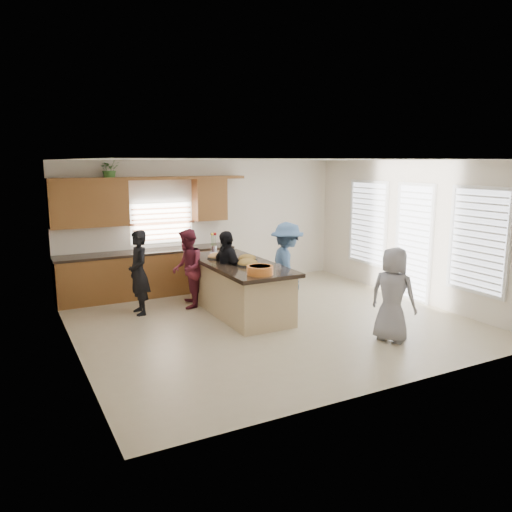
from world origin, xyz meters
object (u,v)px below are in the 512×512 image
woman_right_back (287,267)px  woman_left_front (226,272)px  woman_left_mid (188,268)px  island (239,289)px  woman_left_back (139,273)px  woman_right_front (393,295)px  salad_bowl (260,270)px

woman_right_back → woman_left_front: bearing=84.8°
woman_left_mid → island: bearing=62.6°
woman_left_back → woman_left_front: size_ratio=1.01×
woman_left_mid → woman_left_front: bearing=55.7°
woman_right_back → woman_right_front: 2.24m
woman_left_front → woman_right_back: 1.13m
salad_bowl → woman_left_mid: 1.95m
island → woman_left_front: bearing=158.9°
woman_left_back → woman_right_front: (3.12, -3.22, -0.03)m
woman_left_back → woman_left_mid: bearing=88.2°
salad_bowl → woman_left_back: (-1.53, 1.82, -0.25)m
salad_bowl → woman_right_front: bearing=-41.4°
salad_bowl → woman_left_back: size_ratio=0.28×
salad_bowl → woman_left_mid: (-0.59, 1.83, -0.27)m
woman_left_front → woman_right_front: 3.04m
woman_left_mid → woman_left_front: size_ratio=0.98×
island → woman_left_back: size_ratio=1.74×
island → woman_right_front: 2.87m
woman_left_front → island: bearing=62.0°
woman_right_back → island: bearing=85.2°
salad_bowl → woman_left_front: woman_left_front is taller
woman_left_front → woman_right_back: size_ratio=0.92×
island → woman_right_back: size_ratio=1.62×
woman_right_back → woman_left_back: bearing=81.2°
woman_right_front → salad_bowl: bearing=24.1°
salad_bowl → woman_left_mid: bearing=108.0°
woman_left_front → woman_right_front: bearing=26.9°
woman_left_back → woman_right_front: 4.49m
island → woman_left_back: woman_left_back is taller
island → woman_left_front: woman_left_front is taller
salad_bowl → woman_right_front: 2.13m
woman_left_front → woman_right_back: bearing=63.6°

